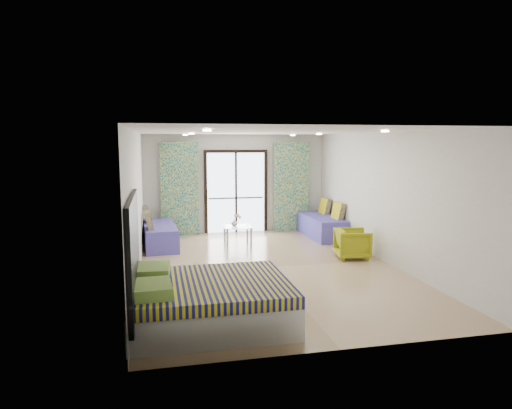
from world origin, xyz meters
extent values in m
cube|color=black|center=(0.00, 3.71, 2.24)|extent=(1.76, 0.08, 0.08)
cube|color=black|center=(-0.84, 3.71, 1.10)|extent=(0.08, 0.08, 2.20)
cube|color=black|center=(0.84, 3.71, 1.10)|extent=(0.08, 0.08, 2.20)
cube|color=black|center=(0.00, 3.71, 1.10)|extent=(0.05, 0.06, 2.20)
cube|color=#595451|center=(0.00, 3.73, 0.95)|extent=(1.52, 0.03, 0.04)
cube|color=silver|center=(-1.55, 3.57, 1.25)|extent=(1.00, 0.10, 2.50)
cube|color=silver|center=(1.55, 3.57, 1.25)|extent=(1.00, 0.10, 2.50)
cylinder|color=#FFE0B2|center=(-1.40, -2.00, 2.67)|extent=(0.12, 0.12, 0.02)
cylinder|color=#FFE0B2|center=(1.40, -2.00, 2.67)|extent=(0.12, 0.12, 0.02)
cylinder|color=#FFE0B2|center=(-1.40, 1.00, 2.67)|extent=(0.12, 0.12, 0.02)
cylinder|color=#FFE0B2|center=(1.40, 1.00, 2.67)|extent=(0.12, 0.12, 0.02)
cylinder|color=#FFE0B2|center=(-1.40, 3.00, 2.67)|extent=(0.12, 0.12, 0.02)
cylinder|color=#FFE0B2|center=(1.40, 3.00, 2.67)|extent=(0.12, 0.12, 0.02)
cube|color=black|center=(-2.46, -2.58, 1.05)|extent=(0.06, 2.10, 1.50)
cube|color=silver|center=(-2.47, -1.33, 1.05)|extent=(0.02, 0.10, 0.10)
cube|color=silver|center=(-1.45, -2.58, 0.22)|extent=(2.18, 1.75, 0.44)
cube|color=navy|center=(-1.45, -2.58, 0.52)|extent=(2.16, 1.78, 0.16)
cube|color=#18666E|center=(-2.24, -2.99, 0.68)|extent=(0.52, 0.63, 0.15)
cube|color=#18666E|center=(-2.24, -2.16, 0.68)|extent=(0.53, 0.63, 0.15)
cube|color=#4D46A7|center=(-2.10, 2.35, 0.21)|extent=(0.86, 1.94, 0.42)
cube|color=#4D46A7|center=(-2.10, 2.35, 0.48)|extent=(0.84, 1.90, 0.11)
cube|color=navy|center=(-2.34, 1.89, 0.72)|extent=(0.24, 0.49, 0.44)
cube|color=navy|center=(-2.39, 2.77, 0.72)|extent=(0.24, 0.49, 0.44)
cube|color=#4D46A7|center=(2.10, 2.60, 0.22)|extent=(0.80, 1.98, 0.44)
cube|color=#4D46A7|center=(2.10, 2.60, 0.49)|extent=(0.78, 1.94, 0.11)
cube|color=navy|center=(2.38, 2.14, 0.74)|extent=(0.23, 0.49, 0.45)
cube|color=navy|center=(2.37, 3.06, 0.74)|extent=(0.23, 0.49, 0.45)
cylinder|color=silver|center=(-0.52, 1.96, 0.21)|extent=(0.06, 0.06, 0.43)
cylinder|color=silver|center=(0.06, 1.94, 0.21)|extent=(0.06, 0.06, 0.43)
cylinder|color=silver|center=(-0.50, 2.54, 0.21)|extent=(0.06, 0.06, 0.43)
cylinder|color=silver|center=(0.08, 2.52, 0.21)|extent=(0.06, 0.06, 0.43)
cube|color=#8CA59E|center=(-0.22, 2.24, 0.43)|extent=(0.69, 0.69, 0.02)
sphere|color=white|center=(-0.17, 2.24, 0.66)|extent=(0.07, 0.07, 0.07)
sphere|color=white|center=(-0.22, 2.29, 0.68)|extent=(0.07, 0.07, 0.07)
sphere|color=white|center=(-0.27, 2.24, 0.71)|extent=(0.07, 0.07, 0.07)
sphere|color=white|center=(-0.22, 2.19, 0.73)|extent=(0.07, 0.07, 0.07)
imported|color=white|center=(-0.29, 2.30, 0.52)|extent=(0.20, 0.21, 0.16)
imported|color=#919713|center=(1.97, 0.32, 0.35)|extent=(0.74, 0.77, 0.70)
camera|label=1|loc=(-2.12, -8.65, 2.52)|focal=32.00mm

